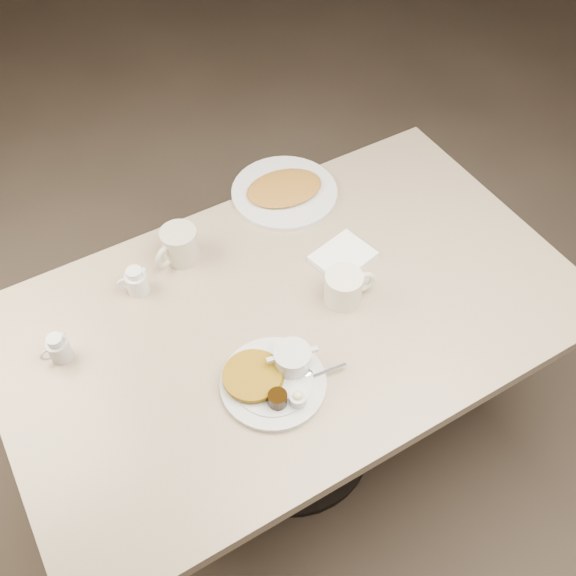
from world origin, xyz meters
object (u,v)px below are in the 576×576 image
main_plate (274,376)px  coffee_mug_far (179,246)px  diner_table (292,346)px  coffee_mug_near (345,287)px  creamer_right (136,281)px  creamer_left (58,348)px  hash_plate (284,191)px

main_plate → coffee_mug_far: size_ratio=2.16×
diner_table → coffee_mug_far: bearing=119.0°
diner_table → main_plate: size_ratio=4.53×
coffee_mug_near → creamer_right: (-0.46, 0.30, -0.01)m
coffee_mug_far → creamer_left: 0.42m
coffee_mug_near → main_plate: bearing=-155.7°
diner_table → coffee_mug_near: (0.14, -0.04, 0.22)m
coffee_mug_far → hash_plate: size_ratio=0.43×
creamer_left → diner_table: bearing=-16.2°
diner_table → main_plate: bearing=-131.7°
coffee_mug_near → creamer_right: coffee_mug_near is taller
main_plate → coffee_mug_near: size_ratio=2.23×
coffee_mug_far → hash_plate: bearing=11.7°
main_plate → hash_plate: (0.35, 0.55, -0.01)m
diner_table → creamer_right: (-0.32, 0.26, 0.21)m
main_plate → creamer_right: creamer_right is taller
main_plate → coffee_mug_near: 0.31m
diner_table → main_plate: 0.29m
coffee_mug_far → creamer_left: (-0.39, -0.15, -0.01)m
creamer_left → creamer_right: same height
diner_table → coffee_mug_near: coffee_mug_near is taller
coffee_mug_near → hash_plate: coffee_mug_near is taller
coffee_mug_far → creamer_left: bearing=-159.0°
coffee_mug_far → hash_plate: (0.38, 0.08, -0.04)m
diner_table → coffee_mug_near: 0.26m
coffee_mug_near → creamer_left: coffee_mug_near is taller
coffee_mug_near → coffee_mug_far: 0.47m
coffee_mug_near → creamer_left: (-0.70, 0.20, -0.01)m
main_plate → hash_plate: 0.65m
coffee_mug_far → hash_plate: 0.39m
coffee_mug_far → coffee_mug_near: bearing=-48.1°
diner_table → coffee_mug_far: 0.42m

